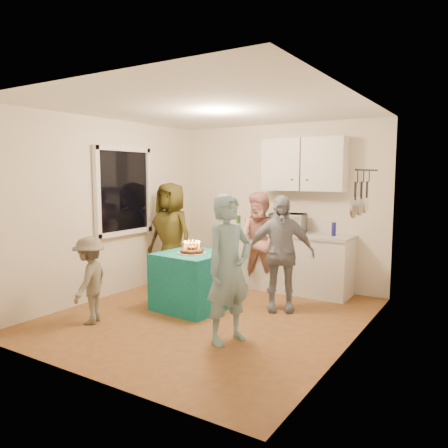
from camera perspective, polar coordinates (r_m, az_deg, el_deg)
The scene contains 19 objects.
floor at distance 5.71m, azimuth -1.90°, elevation -11.89°, with size 4.00×4.00×0.00m, color brown.
ceiling at distance 5.48m, azimuth -2.01°, elevation 14.89°, with size 4.00×4.00×0.00m, color white.
back_wall at distance 7.18m, azimuth 7.00°, elevation 2.45°, with size 3.60×3.60×0.00m, color silver.
left_wall at distance 6.61m, azimuth -15.01°, elevation 1.93°, with size 4.00×4.00×0.00m, color silver.
right_wall at distance 4.69m, azimuth 16.63°, elevation 0.09°, with size 4.00×4.00×0.00m, color silver.
window_night at distance 6.79m, azimuth -13.04°, elevation 4.21°, with size 0.04×1.00×1.20m, color black.
counter at distance 6.95m, azimuth 7.35°, elevation -4.94°, with size 2.20×0.58×0.86m, color white.
countertop at distance 6.87m, azimuth 7.40°, elevation -1.22°, with size 2.24×0.62×0.05m, color beige.
upper_cabinet at distance 6.83m, azimuth 10.37°, elevation 7.64°, with size 1.30×0.30×0.80m, color white.
pot_rack at distance 5.36m, azimuth 17.91°, elevation 4.04°, with size 0.12×1.00×0.60m, color black.
microwave at distance 6.80m, azimuth 8.34°, elevation 0.14°, with size 0.53×0.36×0.29m, color white.
party_table at distance 5.93m, azimuth -4.12°, elevation -7.39°, with size 0.85×0.85×0.76m, color #127877.
donut_cake at distance 5.77m, azimuth -4.21°, elevation -3.01°, with size 0.38×0.38×0.18m, color #381C0C, non-canonical shape.
punch_jar at distance 5.88m, azimuth -0.29°, elevation -2.02°, with size 0.22×0.22×0.34m, color red.
man_birthday at distance 4.67m, azimuth 0.65°, elevation -5.89°, with size 0.58×0.38×1.60m, color #7AA3B2.
woman_back_left at distance 7.02m, azimuth -6.95°, elevation -1.45°, with size 0.82×0.53×1.67m, color brown.
woman_back_center at distance 6.64m, azimuth 4.82°, elevation -2.45°, with size 0.75×0.58×1.54m, color #C86C68.
woman_back_right at distance 5.81m, azimuth 7.33°, elevation -3.81°, with size 0.90×0.37×1.53m, color #101B37.
child_near_left at distance 5.55m, azimuth -17.15°, elevation -7.03°, with size 0.68×0.39×1.06m, color #595347.
Camera 1 is at (3.03, -4.49, 1.80)m, focal length 35.00 mm.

